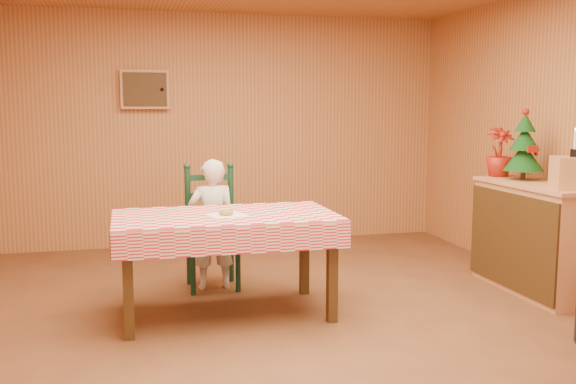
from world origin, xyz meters
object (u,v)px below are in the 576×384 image
object	(u,v)px
shelf_unit	(537,237)
crate	(574,173)
seated_child	(212,224)
christmas_tree	(524,148)
ladder_chair	(212,230)
dining_table	(225,225)

from	to	relation	value
shelf_unit	crate	xyz separation A→B (m)	(0.01, -0.40, 0.59)
seated_child	christmas_tree	xyz separation A→B (m)	(2.66, -0.53, 0.65)
crate	shelf_unit	bearing A→B (deg)	91.23
seated_child	shelf_unit	xyz separation A→B (m)	(2.65, -0.78, -0.10)
ladder_chair	shelf_unit	size ratio (longest dim) A/B	0.87
seated_child	crate	bearing A→B (deg)	156.11
ladder_chair	shelf_unit	world-z (taller)	ladder_chair
crate	christmas_tree	world-z (taller)	christmas_tree
shelf_unit	christmas_tree	world-z (taller)	christmas_tree
dining_table	christmas_tree	xyz separation A→B (m)	(2.66, 0.20, 0.52)
shelf_unit	christmas_tree	distance (m)	0.79
ladder_chair	crate	size ratio (longest dim) A/B	3.60
ladder_chair	seated_child	size ratio (longest dim) A/B	0.96
shelf_unit	dining_table	bearing A→B (deg)	178.98
shelf_unit	seated_child	bearing A→B (deg)	163.65
seated_child	christmas_tree	distance (m)	2.79
shelf_unit	crate	size ratio (longest dim) A/B	4.13
ladder_chair	christmas_tree	bearing A→B (deg)	-12.40
seated_child	crate	xyz separation A→B (m)	(2.66, -1.18, 0.49)
dining_table	christmas_tree	world-z (taller)	christmas_tree
christmas_tree	ladder_chair	bearing A→B (deg)	167.60
dining_table	ladder_chair	size ratio (longest dim) A/B	1.53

